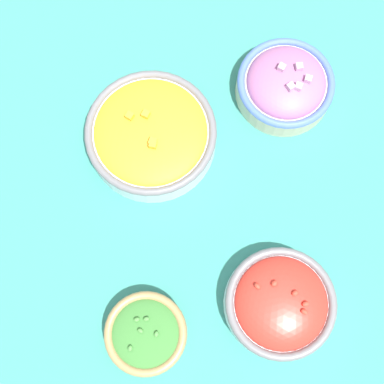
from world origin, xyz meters
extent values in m
plane|color=#337F75|center=(0.00, 0.00, 0.00)|extent=(3.00, 3.00, 0.00)
cylinder|color=silver|center=(-0.09, -0.07, 0.02)|extent=(0.20, 0.20, 0.04)
torus|color=slate|center=(-0.09, -0.07, 0.04)|extent=(0.20, 0.20, 0.01)
ellipsoid|color=orange|center=(-0.09, -0.07, 0.04)|extent=(0.17, 0.17, 0.03)
cube|color=#F4A828|center=(-0.06, -0.06, 0.06)|extent=(0.01, 0.01, 0.01)
cube|color=#F4A828|center=(-0.10, -0.10, 0.06)|extent=(0.01, 0.01, 0.01)
cube|color=#F4A828|center=(-0.06, -0.06, 0.06)|extent=(0.01, 0.01, 0.01)
cube|color=#F4A828|center=(-0.11, -0.07, 0.06)|extent=(0.01, 0.01, 0.01)
cylinder|color=beige|center=(0.21, -0.05, 0.02)|extent=(0.12, 0.12, 0.03)
torus|color=#997A4C|center=(0.21, -0.05, 0.03)|extent=(0.12, 0.12, 0.01)
ellipsoid|color=#387533|center=(0.21, -0.05, 0.03)|extent=(0.10, 0.10, 0.02)
ellipsoid|color=#47893D|center=(0.19, -0.06, 0.05)|extent=(0.01, 0.01, 0.01)
ellipsoid|color=#47893D|center=(0.23, -0.07, 0.05)|extent=(0.01, 0.01, 0.01)
ellipsoid|color=#47893D|center=(0.20, -0.06, 0.05)|extent=(0.01, 0.01, 0.01)
ellipsoid|color=#47893D|center=(0.20, -0.04, 0.05)|extent=(0.01, 0.01, 0.01)
ellipsoid|color=#47893D|center=(0.19, -0.05, 0.05)|extent=(0.01, 0.01, 0.01)
cylinder|color=silver|center=(0.15, 0.13, 0.02)|extent=(0.16, 0.16, 0.04)
torus|color=slate|center=(0.15, 0.13, 0.04)|extent=(0.16, 0.16, 0.01)
ellipsoid|color=red|center=(0.15, 0.13, 0.04)|extent=(0.13, 0.13, 0.04)
ellipsoid|color=red|center=(0.16, 0.16, 0.06)|extent=(0.01, 0.01, 0.01)
ellipsoid|color=red|center=(0.13, 0.12, 0.06)|extent=(0.01, 0.01, 0.01)
ellipsoid|color=red|center=(0.13, 0.10, 0.06)|extent=(0.01, 0.01, 0.01)
ellipsoid|color=red|center=(0.15, 0.16, 0.06)|extent=(0.01, 0.01, 0.01)
ellipsoid|color=red|center=(0.14, 0.15, 0.06)|extent=(0.01, 0.01, 0.01)
cylinder|color=beige|center=(-0.18, 0.14, 0.02)|extent=(0.15, 0.15, 0.04)
torus|color=#4766B7|center=(-0.18, 0.14, 0.04)|extent=(0.15, 0.15, 0.01)
ellipsoid|color=#9E5B8E|center=(-0.18, 0.14, 0.04)|extent=(0.12, 0.12, 0.05)
cube|color=#C699C1|center=(-0.18, 0.16, 0.06)|extent=(0.01, 0.01, 0.01)
cube|color=#C699C1|center=(-0.16, 0.15, 0.06)|extent=(0.01, 0.01, 0.01)
cube|color=#C699C1|center=(-0.19, 0.15, 0.06)|extent=(0.01, 0.01, 0.01)
cube|color=#C699C1|center=(-0.19, 0.12, 0.06)|extent=(0.01, 0.01, 0.01)
cube|color=#C699C1|center=(-0.16, 0.14, 0.06)|extent=(0.01, 0.01, 0.01)
camera|label=1|loc=(0.19, 0.01, 0.79)|focal=50.00mm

